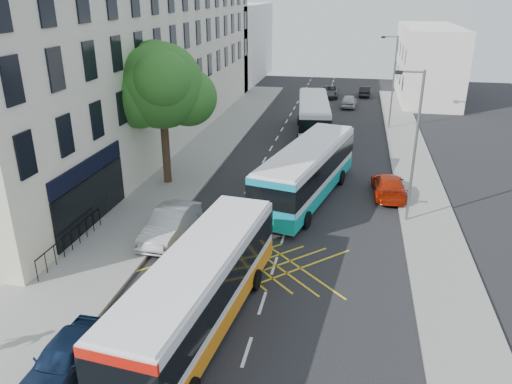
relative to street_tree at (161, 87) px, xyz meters
The scene contains 19 objects.
ground 18.33m from the street_tree, 60.38° to the right, with size 120.00×120.00×0.00m, color black.
pavement_left 6.22m from the street_tree, 73.47° to the left, with size 5.00×70.00×0.15m, color gray.
pavement_right 17.17m from the street_tree, ahead, with size 3.00×70.00×0.15m, color gray.
terrace_main 11.00m from the street_tree, 119.95° to the left, with size 8.30×45.00×13.50m.
terrace_far 40.43m from the street_tree, 97.81° to the left, with size 8.00×20.00×10.00m, color silver.
building_right 38.43m from the street_tree, 59.43° to the left, with size 6.00×18.00×8.00m, color silver.
street_tree is the anchor object (origin of this frame).
lamp_near 15.10m from the street_tree, 11.40° to the right, with size 1.45×0.15×8.00m.
lamp_far 22.57m from the street_tree, 49.19° to the left, with size 1.45×0.15×8.00m.
railings 11.22m from the street_tree, 97.02° to the right, with size 0.08×5.60×1.14m, color black, non-canonical shape.
bus_near 15.98m from the street_tree, 64.86° to the right, with size 3.68×11.11×3.06m.
bus_mid 10.21m from the street_tree, ahead, with size 5.17×11.90×3.26m.
bus_far 16.93m from the street_tree, 59.85° to the left, with size 3.70×11.08×3.05m.
parked_car_blue 18.29m from the street_tree, 80.37° to the right, with size 1.56×3.89×1.32m, color #0D1B36.
parked_car_silver 9.58m from the street_tree, 68.20° to the right, with size 1.66×4.75×1.57m, color #B5B6BD.
red_hatchback 15.12m from the street_tree, ahead, with size 1.86×4.56×1.32m, color #AE2007.
distant_car_grey 32.44m from the street_tree, 74.45° to the left, with size 2.12×4.59×1.28m, color #3A3C41.
distant_car_silver 28.47m from the street_tree, 66.77° to the left, with size 1.56×3.88×1.32m, color #B3B6BB.
distant_car_dark 34.93m from the street_tree, 68.32° to the left, with size 1.26×3.62×1.19m, color black.
Camera 1 is at (3.05, -13.72, 11.74)m, focal length 35.00 mm.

